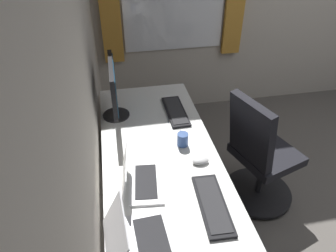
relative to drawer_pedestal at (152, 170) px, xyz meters
name	(u,v)px	position (x,y,z in m)	size (l,w,h in m)	color
wall_back	(71,110)	(-0.55, 0.41, 0.95)	(4.57, 0.10, 2.60)	beige
desk	(160,163)	(-0.27, -0.03, 0.31)	(1.84, 0.73, 0.73)	white
drawer_pedestal	(152,170)	(0.00, 0.00, 0.00)	(0.40, 0.51, 0.69)	white
monitor_primary	(113,87)	(0.24, 0.22, 0.62)	(0.52, 0.20, 0.42)	black
laptop_leftmost	(138,178)	(-0.49, 0.14, 0.43)	(0.36, 0.27, 0.19)	white
laptop_left	(138,237)	(-0.88, 0.18, 0.43)	(0.34, 0.35, 0.21)	silver
keyboard_main	(176,111)	(0.20, -0.23, 0.39)	(0.42, 0.15, 0.02)	black
keyboard_spare	(212,204)	(-0.72, -0.23, 0.39)	(0.43, 0.16, 0.02)	black
mouse_main	(200,161)	(-0.39, -0.26, 0.40)	(0.06, 0.10, 0.03)	silver
coffee_mug	(183,139)	(-0.19, -0.19, 0.43)	(0.11, 0.07, 0.09)	#335193
office_chair	(259,158)	(-0.13, -0.81, 0.11)	(0.56, 0.60, 0.97)	black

